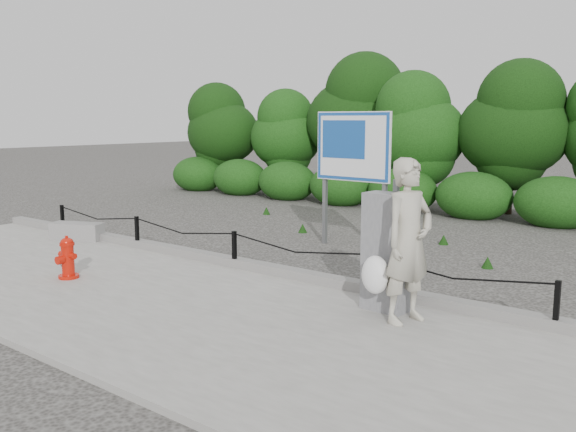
% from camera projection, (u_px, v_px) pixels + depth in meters
% --- Properties ---
extents(ground, '(90.00, 90.00, 0.00)m').
position_uv_depth(ground, '(235.00, 272.00, 10.03)').
color(ground, '#2D2B28').
rests_on(ground, ground).
extents(sidewalk, '(14.00, 4.00, 0.08)m').
position_uv_depth(sidewalk, '(137.00, 297.00, 8.47)').
color(sidewalk, gray).
rests_on(sidewalk, ground).
extents(curb, '(14.00, 0.22, 0.14)m').
position_uv_depth(curb, '(237.00, 262.00, 10.05)').
color(curb, slate).
rests_on(curb, sidewalk).
extents(chain_barrier, '(10.06, 0.06, 0.60)m').
position_uv_depth(chain_barrier, '(234.00, 245.00, 9.96)').
color(chain_barrier, black).
rests_on(chain_barrier, sidewalk).
extents(treeline, '(20.24, 3.69, 4.62)m').
position_uv_depth(treeline, '(502.00, 121.00, 15.88)').
color(treeline, black).
rests_on(treeline, ground).
extents(fire_hydrant, '(0.35, 0.36, 0.66)m').
position_uv_depth(fire_hydrant, '(67.00, 258.00, 9.28)').
color(fire_hydrant, red).
rests_on(fire_hydrant, sidewalk).
extents(pedestrian, '(0.85, 0.82, 1.97)m').
position_uv_depth(pedestrian, '(406.00, 243.00, 7.19)').
color(pedestrian, '#ADA794').
rests_on(pedestrian, sidewalk).
extents(concrete_block, '(1.12, 0.76, 0.34)m').
position_uv_depth(concrete_block, '(77.00, 231.00, 12.28)').
color(concrete_block, gray).
rests_on(concrete_block, sidewalk).
extents(utility_cabinet, '(0.59, 0.42, 1.66)m').
position_uv_depth(utility_cabinet, '(387.00, 252.00, 7.67)').
color(utility_cabinet, gray).
rests_on(utility_cabinet, sidewalk).
extents(advertising_sign, '(1.64, 0.19, 2.63)m').
position_uv_depth(advertising_sign, '(353.00, 153.00, 11.58)').
color(advertising_sign, slate).
rests_on(advertising_sign, ground).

